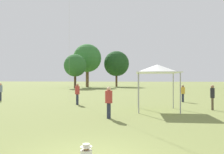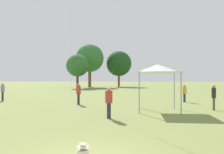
{
  "view_description": "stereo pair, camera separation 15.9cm",
  "coord_description": "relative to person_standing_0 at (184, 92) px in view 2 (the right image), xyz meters",
  "views": [
    {
      "loc": [
        1.25,
        -5.58,
        2.2
      ],
      "look_at": [
        0.01,
        5.92,
        2.28
      ],
      "focal_mm": 35.0,
      "sensor_mm": 36.0,
      "label": 1
    },
    {
      "loc": [
        1.41,
        -5.56,
        2.2
      ],
      "look_at": [
        0.01,
        5.92,
        2.28
      ],
      "focal_mm": 35.0,
      "sensor_mm": 36.0,
      "label": 2
    }
  ],
  "objects": [
    {
      "name": "person_standing_0",
      "position": [
        0.0,
        0.0,
        0.0
      ],
      "size": [
        0.41,
        0.41,
        1.58
      ],
      "rotation": [
        0.0,
        0.0,
        0.05
      ],
      "color": "#282D42",
      "rests_on": "ground"
    },
    {
      "name": "person_standing_1",
      "position": [
        -5.86,
        -9.05,
        0.1
      ],
      "size": [
        0.41,
        0.41,
        1.75
      ],
      "rotation": [
        0.0,
        0.0,
        4.69
      ],
      "color": "#282D42",
      "rests_on": "ground"
    },
    {
      "name": "person_standing_2",
      "position": [
        -9.27,
        -3.07,
        0.14
      ],
      "size": [
        0.43,
        0.43,
        1.79
      ],
      "rotation": [
        0.0,
        0.0,
        0.14
      ],
      "color": "#282D42",
      "rests_on": "ground"
    },
    {
      "name": "person_standing_3",
      "position": [
        -17.75,
        -0.64,
        0.11
      ],
      "size": [
        0.45,
        0.45,
        1.74
      ],
      "rotation": [
        0.0,
        0.0,
        0.27
      ],
      "color": "#282D42",
      "rests_on": "ground"
    },
    {
      "name": "person_standing_4",
      "position": [
        0.93,
        -5.13,
        0.14
      ],
      "size": [
        0.36,
        0.36,
        1.75
      ],
      "rotation": [
        0.0,
        0.0,
        2.84
      ],
      "color": "brown",
      "rests_on": "ground"
    },
    {
      "name": "canopy_tent",
      "position": [
        -2.92,
        -5.81,
        1.92
      ],
      "size": [
        2.85,
        2.85,
        3.16
      ],
      "rotation": [
        0.0,
        0.0,
        0.0
      ],
      "color": "white",
      "rests_on": "ground"
    },
    {
      "name": "distant_tree_0",
      "position": [
        -16.68,
        33.75,
        6.46
      ],
      "size": [
        7.17,
        7.17,
        11.02
      ],
      "color": "brown",
      "rests_on": "ground"
    },
    {
      "name": "distant_tree_1",
      "position": [
        -9.57,
        38.1,
        5.31
      ],
      "size": [
        6.83,
        6.83,
        9.68
      ],
      "color": "brown",
      "rests_on": "ground"
    },
    {
      "name": "distant_tree_3",
      "position": [
        -17.83,
        26.52,
        4.18
      ],
      "size": [
        4.99,
        4.99,
        7.63
      ],
      "color": "#473323",
      "rests_on": "ground"
    }
  ]
}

